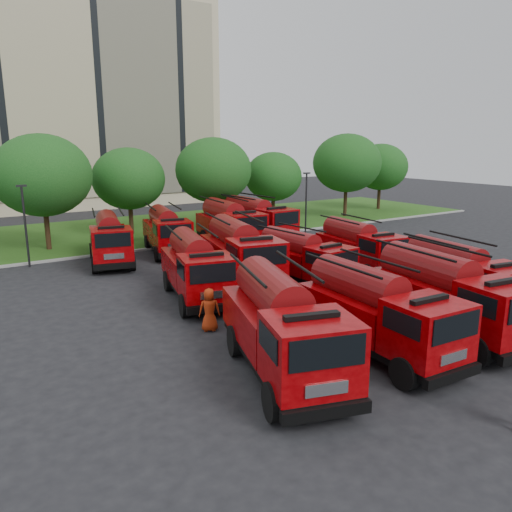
% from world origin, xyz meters
% --- Properties ---
extents(ground, '(140.00, 140.00, 0.00)m').
position_xyz_m(ground, '(0.00, 0.00, 0.00)').
color(ground, black).
rests_on(ground, ground).
extents(lawn, '(70.00, 16.00, 0.12)m').
position_xyz_m(lawn, '(0.00, 26.00, 0.06)').
color(lawn, '#244B14').
rests_on(lawn, ground).
extents(curb, '(70.00, 0.30, 0.14)m').
position_xyz_m(curb, '(0.00, 17.90, 0.07)').
color(curb, gray).
rests_on(curb, ground).
extents(apartment_building, '(30.00, 14.18, 25.00)m').
position_xyz_m(apartment_building, '(2.00, 47.94, 12.50)').
color(apartment_building, beige).
rests_on(apartment_building, ground).
extents(tree_2, '(6.72, 6.72, 8.22)m').
position_xyz_m(tree_2, '(-8.00, 21.50, 5.35)').
color(tree_2, '#382314').
rests_on(tree_2, ground).
extents(tree_3, '(5.88, 5.88, 7.19)m').
position_xyz_m(tree_3, '(-1.00, 24.00, 4.68)').
color(tree_3, '#382314').
rests_on(tree_3, ground).
extents(tree_4, '(6.55, 6.55, 8.01)m').
position_xyz_m(tree_4, '(6.00, 22.50, 5.22)').
color(tree_4, '#382314').
rests_on(tree_4, ground).
extents(tree_5, '(5.46, 5.46, 6.68)m').
position_xyz_m(tree_5, '(13.00, 23.50, 4.35)').
color(tree_5, '#382314').
rests_on(tree_5, ground).
extents(tree_6, '(6.89, 6.89, 8.42)m').
position_xyz_m(tree_6, '(21.00, 22.00, 5.49)').
color(tree_6, '#382314').
rests_on(tree_6, ground).
extents(tree_7, '(6.05, 6.05, 7.39)m').
position_xyz_m(tree_7, '(28.00, 24.00, 4.82)').
color(tree_7, '#382314').
rests_on(tree_7, ground).
extents(lamp_post_0, '(0.60, 0.25, 5.11)m').
position_xyz_m(lamp_post_0, '(-10.00, 17.20, 2.90)').
color(lamp_post_0, black).
rests_on(lamp_post_0, ground).
extents(lamp_post_1, '(0.60, 0.25, 5.11)m').
position_xyz_m(lamp_post_1, '(12.00, 17.20, 2.90)').
color(lamp_post_1, black).
rests_on(lamp_post_1, ground).
extents(fire_truck_0, '(4.58, 7.81, 3.37)m').
position_xyz_m(fire_truck_0, '(-5.36, -3.30, 1.70)').
color(fire_truck_0, black).
rests_on(fire_truck_0, ground).
extents(fire_truck_1, '(2.89, 7.11, 3.18)m').
position_xyz_m(fire_truck_1, '(-1.49, -3.84, 1.60)').
color(fire_truck_1, black).
rests_on(fire_truck_1, ground).
extents(fire_truck_2, '(3.44, 7.56, 3.32)m').
position_xyz_m(fire_truck_2, '(2.20, -4.11, 1.67)').
color(fire_truck_2, black).
rests_on(fire_truck_2, ground).
extents(fire_truck_3, '(3.33, 7.01, 3.06)m').
position_xyz_m(fire_truck_3, '(5.52, -2.44, 1.54)').
color(fire_truck_3, black).
rests_on(fire_truck_3, ground).
extents(fire_truck_4, '(3.93, 7.31, 3.16)m').
position_xyz_m(fire_truck_4, '(-4.08, 5.75, 1.59)').
color(fire_truck_4, black).
rests_on(fire_truck_4, ground).
extents(fire_truck_5, '(4.10, 7.91, 3.43)m').
position_xyz_m(fire_truck_5, '(-0.83, 6.88, 1.73)').
color(fire_truck_5, black).
rests_on(fire_truck_5, ground).
extents(fire_truck_6, '(2.74, 6.49, 2.88)m').
position_xyz_m(fire_truck_6, '(1.95, 4.92, 1.45)').
color(fire_truck_6, black).
rests_on(fire_truck_6, ground).
extents(fire_truck_7, '(2.98, 6.68, 2.94)m').
position_xyz_m(fire_truck_7, '(6.73, 5.48, 1.48)').
color(fire_truck_7, black).
rests_on(fire_truck_7, ground).
extents(fire_truck_8, '(3.88, 7.18, 3.11)m').
position_xyz_m(fire_truck_8, '(-5.38, 15.45, 1.56)').
color(fire_truck_8, black).
rests_on(fire_truck_8, ground).
extents(fire_truck_9, '(3.70, 7.12, 3.09)m').
position_xyz_m(fire_truck_9, '(-1.16, 16.26, 1.56)').
color(fire_truck_9, black).
rests_on(fire_truck_9, ground).
extents(fire_truck_10, '(3.37, 7.76, 3.43)m').
position_xyz_m(fire_truck_10, '(3.35, 15.23, 1.72)').
color(fire_truck_10, black).
rests_on(fire_truck_10, ground).
extents(fire_truck_11, '(3.10, 7.60, 3.39)m').
position_xyz_m(fire_truck_11, '(6.18, 16.02, 1.71)').
color(fire_truck_11, black).
rests_on(fire_truck_11, ground).
extents(firefighter_4, '(1.05, 0.90, 1.81)m').
position_xyz_m(firefighter_4, '(-5.57, 1.52, 0.00)').
color(firefighter_4, '#9F280C').
rests_on(firefighter_4, ground).
extents(firefighter_5, '(1.80, 1.38, 1.78)m').
position_xyz_m(firefighter_5, '(6.81, 7.17, 0.00)').
color(firefighter_5, '#9F280C').
rests_on(firefighter_5, ground).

